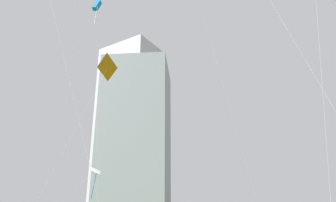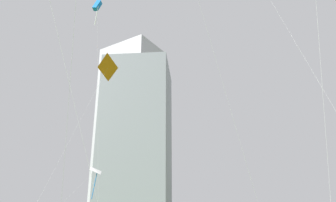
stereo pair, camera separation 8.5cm
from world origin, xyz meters
name	(u,v)px [view 1 (the left image)]	position (x,y,z in m)	size (l,w,h in m)	color
kite_flying_0	(95,172)	(-13.90, 30.12, 10.14)	(3.95, 12.63, 11.00)	silver
kite_flying_3	(107,68)	(-9.59, 23.21, 22.32)	(3.27, 12.68, 23.23)	silver
kite_flying_7	(97,6)	(-11.85, 23.00, 32.39)	(1.77, 3.89, 33.50)	silver
distant_highrise_0	(136,148)	(-37.26, 104.19, 33.23)	(24.49, 25.76, 66.45)	gray
distant_highrise_1	(129,137)	(-49.03, 124.96, 44.09)	(25.55, 20.54, 88.18)	#A8A8AD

